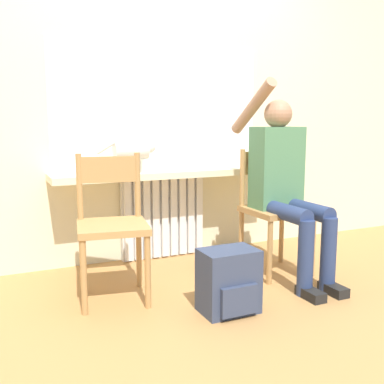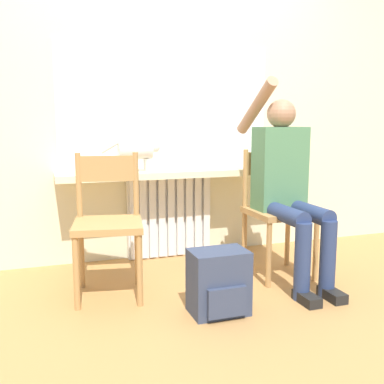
{
  "view_description": "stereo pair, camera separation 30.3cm",
  "coord_description": "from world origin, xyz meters",
  "px_view_note": "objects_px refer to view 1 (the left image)",
  "views": [
    {
      "loc": [
        -1.26,
        -2.12,
        1.08
      ],
      "look_at": [
        0.0,
        0.6,
        0.6
      ],
      "focal_mm": 42.0,
      "sensor_mm": 36.0,
      "label": 1
    },
    {
      "loc": [
        -0.98,
        -2.23,
        1.08
      ],
      "look_at": [
        0.0,
        0.6,
        0.6
      ],
      "focal_mm": 42.0,
      "sensor_mm": 36.0,
      "label": 2
    }
  ],
  "objects_px": {
    "chair_right": "(274,207)",
    "person": "(285,179)",
    "backpack": "(229,281)",
    "chair_left": "(112,223)",
    "cat": "(132,152)"
  },
  "relations": [
    {
      "from": "backpack",
      "to": "chair_right",
      "type": "bearing_deg",
      "value": 37.49
    },
    {
      "from": "person",
      "to": "backpack",
      "type": "relative_size",
      "value": 3.74
    },
    {
      "from": "chair_right",
      "to": "cat",
      "type": "xyz_separation_m",
      "value": [
        -0.89,
        0.5,
        0.39
      ]
    },
    {
      "from": "chair_left",
      "to": "person",
      "type": "distance_m",
      "value": 1.21
    },
    {
      "from": "chair_left",
      "to": "cat",
      "type": "xyz_separation_m",
      "value": [
        0.29,
        0.5,
        0.39
      ]
    },
    {
      "from": "person",
      "to": "backpack",
      "type": "xyz_separation_m",
      "value": [
        -0.64,
        -0.37,
        -0.51
      ]
    },
    {
      "from": "chair_left",
      "to": "backpack",
      "type": "height_order",
      "value": "chair_left"
    },
    {
      "from": "cat",
      "to": "person",
      "type": "bearing_deg",
      "value": -35.12
    },
    {
      "from": "cat",
      "to": "backpack",
      "type": "xyz_separation_m",
      "value": [
        0.25,
        -1.0,
        -0.68
      ]
    },
    {
      "from": "chair_right",
      "to": "backpack",
      "type": "relative_size",
      "value": 2.42
    },
    {
      "from": "chair_right",
      "to": "person",
      "type": "distance_m",
      "value": 0.25
    },
    {
      "from": "backpack",
      "to": "person",
      "type": "bearing_deg",
      "value": 30.06
    },
    {
      "from": "person",
      "to": "cat",
      "type": "xyz_separation_m",
      "value": [
        -0.89,
        0.62,
        0.18
      ]
    },
    {
      "from": "chair_left",
      "to": "backpack",
      "type": "relative_size",
      "value": 2.42
    },
    {
      "from": "chair_right",
      "to": "person",
      "type": "bearing_deg",
      "value": -90.17
    }
  ]
}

